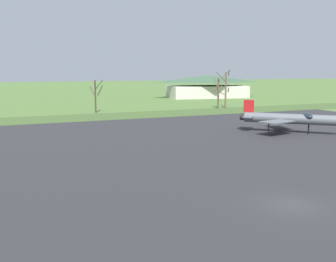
# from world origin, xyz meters

# --- Properties ---
(ground_plane) EXTENTS (600.00, 600.00, 0.00)m
(ground_plane) POSITION_xyz_m (0.00, 0.00, 0.00)
(ground_plane) COLOR #4C6B33
(asphalt_apron) EXTENTS (101.88, 62.45, 0.05)m
(asphalt_apron) POSITION_xyz_m (0.00, 18.74, 0.03)
(asphalt_apron) COLOR #28282B
(asphalt_apron) RESTS_ON ground
(grass_verge_strip) EXTENTS (161.88, 12.00, 0.06)m
(grass_verge_strip) POSITION_xyz_m (0.00, 55.96, 0.03)
(grass_verge_strip) COLOR #3D5628
(grass_verge_strip) RESTS_ON ground
(jet_fighter_front_left) EXTENTS (12.49, 12.48, 4.74)m
(jet_fighter_front_left) POSITION_xyz_m (21.43, 24.71, 2.17)
(jet_fighter_front_left) COLOR #565B60
(jet_fighter_front_left) RESTS_ON ground
(bare_tree_left_of_center) EXTENTS (2.73, 2.70, 7.18)m
(bare_tree_left_of_center) POSITION_xyz_m (1.69, 64.21, 3.82)
(bare_tree_left_of_center) COLOR #42382D
(bare_tree_left_of_center) RESTS_ON ground
(bare_tree_center) EXTENTS (3.00, 3.05, 8.84)m
(bare_tree_center) POSITION_xyz_m (30.77, 61.49, 4.06)
(bare_tree_center) COLOR brown
(bare_tree_center) RESTS_ON ground
(bare_tree_right_of_center) EXTENTS (2.07, 2.47, 9.34)m
(bare_tree_right_of_center) POSITION_xyz_m (32.84, 61.30, 4.65)
(bare_tree_right_of_center) COLOR brown
(bare_tree_right_of_center) RESTS_ON ground
(visitor_building) EXTENTS (28.56, 18.64, 7.49)m
(visitor_building) POSITION_xyz_m (47.16, 96.45, 3.70)
(visitor_building) COLOR beige
(visitor_building) RESTS_ON ground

